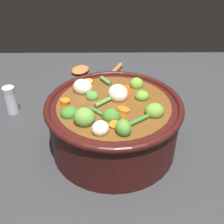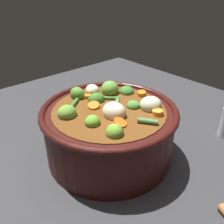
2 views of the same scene
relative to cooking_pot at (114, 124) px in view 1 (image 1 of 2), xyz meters
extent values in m
plane|color=#2D2D30|center=(0.00, 0.00, -0.07)|extent=(1.10, 1.10, 0.00)
cylinder|color=#38110F|center=(0.00, 0.00, -0.01)|extent=(0.28, 0.28, 0.12)
torus|color=#38110F|center=(0.00, 0.00, 0.05)|extent=(0.29, 0.29, 0.01)
cylinder|color=brown|center=(0.00, 0.00, 0.00)|extent=(0.24, 0.24, 0.11)
ellipsoid|color=#3E7628|center=(-0.05, 0.01, 0.05)|extent=(0.05, 0.05, 0.03)
ellipsoid|color=#63962C|center=(0.02, -0.06, 0.06)|extent=(0.04, 0.04, 0.02)
ellipsoid|color=olive|center=(0.08, -0.05, 0.06)|extent=(0.05, 0.05, 0.03)
ellipsoid|color=#397327|center=(-0.04, 0.09, 0.06)|extent=(0.05, 0.05, 0.03)
ellipsoid|color=olive|center=(-0.06, 0.06, 0.06)|extent=(0.06, 0.06, 0.04)
ellipsoid|color=#528830|center=(-0.09, -0.02, 0.06)|extent=(0.04, 0.04, 0.03)
ellipsoid|color=#488634|center=(0.03, 0.05, 0.06)|extent=(0.04, 0.04, 0.02)
ellipsoid|color=olive|center=(-0.04, -0.08, 0.06)|extent=(0.05, 0.05, 0.03)
cylinder|color=orange|center=(0.08, 0.06, 0.06)|extent=(0.02, 0.02, 0.02)
cylinder|color=orange|center=(-0.03, -0.02, 0.05)|extent=(0.04, 0.04, 0.02)
cylinder|color=orange|center=(0.00, 0.10, 0.06)|extent=(0.02, 0.02, 0.02)
cylinder|color=orange|center=(0.06, -0.03, 0.05)|extent=(0.04, 0.03, 0.02)
cylinder|color=orange|center=(-0.08, 0.00, 0.05)|extent=(0.03, 0.03, 0.01)
ellipsoid|color=beige|center=(-0.09, 0.03, 0.06)|extent=(0.05, 0.04, 0.03)
ellipsoid|color=beige|center=(0.03, -0.01, 0.06)|extent=(0.06, 0.05, 0.04)
ellipsoid|color=beige|center=(0.06, 0.07, 0.06)|extent=(0.06, 0.06, 0.04)
cylinder|color=#487F43|center=(0.09, 0.02, 0.06)|extent=(0.04, 0.03, 0.01)
cylinder|color=#4E8A39|center=(0.00, 0.02, 0.06)|extent=(0.04, 0.04, 0.01)
cylinder|color=#3D7030|center=(-0.03, 0.03, 0.06)|extent=(0.03, 0.03, 0.01)
cylinder|color=#33742C|center=(-0.06, -0.05, 0.06)|extent=(0.04, 0.05, 0.01)
ellipsoid|color=#9B5E2E|center=(0.38, 0.11, -0.06)|extent=(0.09, 0.08, 0.02)
cylinder|color=#9B5E2E|center=(0.34, 0.01, -0.06)|extent=(0.18, 0.09, 0.02)
cylinder|color=silver|center=(0.14, 0.27, -0.03)|extent=(0.03, 0.03, 0.06)
cylinder|color=#B7B7BC|center=(0.14, 0.27, 0.00)|extent=(0.03, 0.03, 0.01)
camera|label=1|loc=(-0.49, 0.01, 0.38)|focal=44.64mm
camera|label=2|loc=(0.34, -0.30, 0.30)|focal=38.84mm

